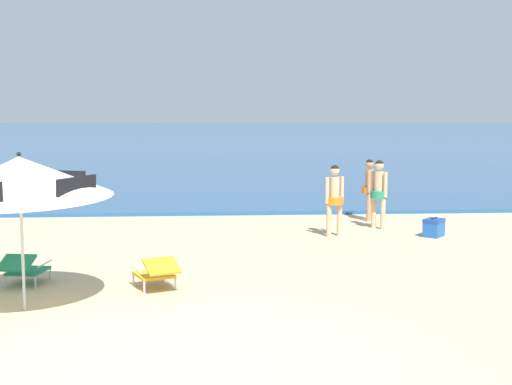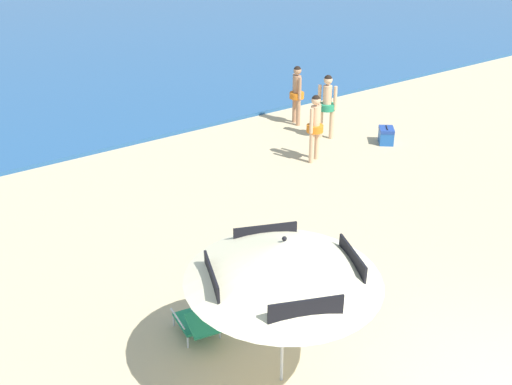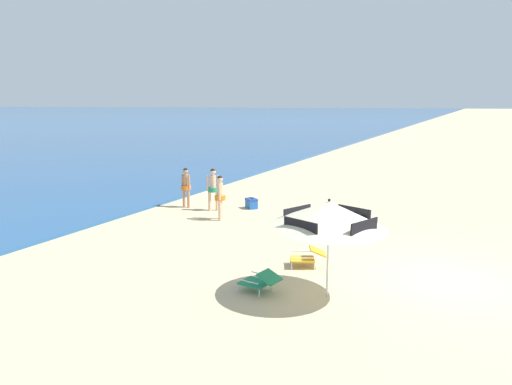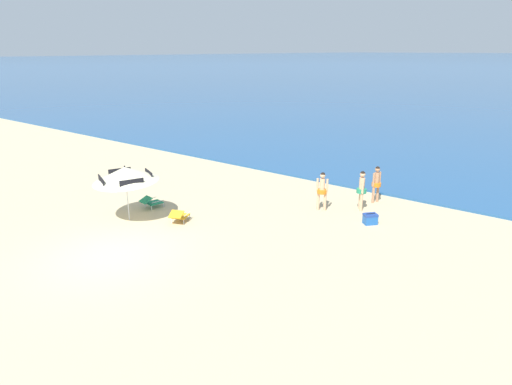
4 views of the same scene
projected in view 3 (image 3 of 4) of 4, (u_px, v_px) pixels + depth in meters
ground_plane at (444, 280)px, 11.53m from camera, size 800.00×800.00×0.00m
beach_umbrella_striped_main at (329, 214)px, 10.22m from camera, size 3.09×3.11×2.16m
lounge_chair_under_umbrella at (260, 281)px, 10.73m from camera, size 0.68×0.96×0.51m
lounge_chair_beside_umbrella at (308, 256)px, 12.43m from camera, size 0.83×1.01×0.51m
person_standing_near_shore at (213, 186)px, 18.87m from camera, size 0.40×0.42×1.64m
person_standing_beside at (220, 194)px, 17.35m from camera, size 0.44×0.39×1.59m
person_wading_in at (186, 185)px, 19.47m from camera, size 0.39×0.45×1.58m
cooler_box at (251, 203)px, 19.37m from camera, size 0.59×0.60×0.43m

